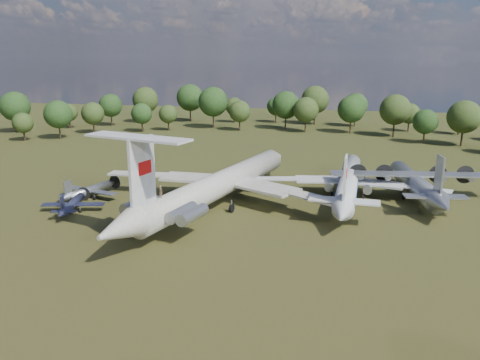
% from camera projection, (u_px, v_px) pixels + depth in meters
% --- Properties ---
extents(ground, '(300.00, 300.00, 0.00)m').
position_uv_depth(ground, '(210.00, 201.00, 81.17)').
color(ground, '#263A13').
rests_on(ground, ground).
extents(il62_airliner, '(58.61, 68.41, 5.78)m').
position_uv_depth(il62_airliner, '(220.00, 189.00, 77.93)').
color(il62_airliner, silver).
rests_on(il62_airliner, ground).
extents(tu104_jet, '(35.96, 46.69, 4.51)m').
position_uv_depth(tu104_jet, '(348.00, 185.00, 82.55)').
color(tu104_jet, white).
rests_on(tu104_jet, ground).
extents(an12_transport, '(34.15, 37.02, 4.32)m').
position_uv_depth(an12_transport, '(415.00, 187.00, 82.03)').
color(an12_transport, '#A8ABB0').
rests_on(an12_transport, ground).
extents(small_prop_west, '(12.89, 15.50, 1.98)m').
position_uv_depth(small_prop_west, '(72.00, 206.00, 75.10)').
color(small_prop_west, black).
rests_on(small_prop_west, ground).
extents(small_prop_northwest, '(14.19, 17.02, 2.17)m').
position_uv_depth(small_prop_northwest, '(90.00, 192.00, 82.39)').
color(small_prop_northwest, '#9A9CA2').
rests_on(small_prop_northwest, ground).
extents(person_on_il62, '(0.74, 0.65, 1.70)m').
position_uv_depth(person_on_il62, '(161.00, 191.00, 63.03)').
color(person_on_il62, '#95704B').
rests_on(person_on_il62, il62_airliner).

